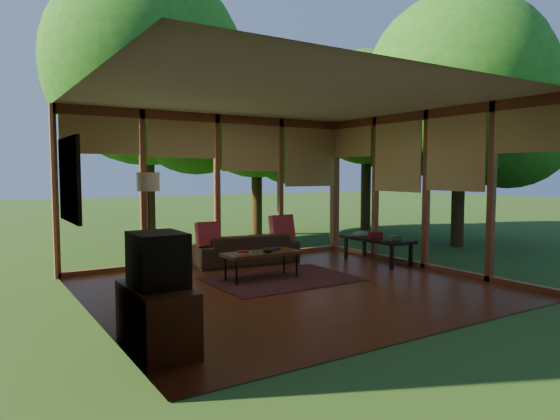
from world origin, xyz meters
TOP-DOWN VIEW (x-y plane):
  - floor at (0.00, 0.00)m, footprint 5.50×5.50m
  - ceiling at (0.00, 0.00)m, footprint 5.50×5.50m
  - wall_left at (-2.75, 0.00)m, footprint 0.04×5.00m
  - wall_front at (0.00, -2.50)m, footprint 5.50×0.04m
  - window_wall_back at (0.00, 2.50)m, footprint 5.50×0.12m
  - window_wall_right at (2.75, 0.00)m, footprint 0.12×5.00m
  - exterior_lawn at (8.00, 8.00)m, footprint 40.00×40.00m
  - tree_nw at (-0.46, 5.15)m, footprint 4.36×4.36m
  - tree_ne at (2.62, 5.71)m, footprint 3.68×3.68m
  - tree_se at (5.31, 1.40)m, footprint 4.12×4.12m
  - tree_far at (5.72, 4.95)m, footprint 3.21×3.21m
  - rug at (0.16, 0.54)m, footprint 2.20×1.56m
  - sofa at (0.31, 2.00)m, footprint 1.93×0.92m
  - pillow_left at (-0.44, 1.95)m, footprint 0.41×0.22m
  - pillow_right at (1.06, 1.95)m, footprint 0.46×0.25m
  - ct_book_lower at (-0.45, 0.66)m, footprint 0.21×0.16m
  - ct_book_upper at (-0.45, 0.66)m, footprint 0.20×0.18m
  - ct_book_side at (0.15, 0.79)m, footprint 0.22×0.18m
  - ct_bowl at (-0.05, 0.61)m, footprint 0.16×0.16m
  - media_cabinet at (-2.47, -1.42)m, footprint 0.50×1.00m
  - television at (-2.45, -1.42)m, footprint 0.45×0.55m
  - console_book_a at (2.40, 0.41)m, footprint 0.25×0.19m
  - console_book_b at (2.40, 0.86)m, footprint 0.26×0.22m
  - console_book_c at (2.40, 1.26)m, footprint 0.25×0.19m
  - floor_lamp at (-1.44, 2.01)m, footprint 0.36×0.36m
  - coffee_table at (-0.10, 0.71)m, footprint 1.20×0.50m
  - side_console at (2.40, 0.81)m, footprint 0.60×1.40m
  - wall_painting at (-2.71, 1.40)m, footprint 0.06×1.35m

SIDE VIEW (x-z plane):
  - exterior_lawn at x=8.00m, z-range -0.01..-0.01m
  - floor at x=0.00m, z-range 0.00..0.00m
  - rug at x=0.16m, z-range 0.00..0.01m
  - sofa at x=0.31m, z-range 0.00..0.55m
  - media_cabinet at x=-2.47m, z-range 0.00..0.60m
  - coffee_table at x=-0.10m, z-range 0.18..0.60m
  - side_console at x=2.40m, z-range 0.18..0.64m
  - ct_book_lower at x=-0.45m, z-range 0.42..0.45m
  - ct_book_side at x=0.15m, z-range 0.42..0.46m
  - ct_bowl at x=-0.05m, z-range 0.42..0.50m
  - ct_book_upper at x=-0.45m, z-range 0.45..0.48m
  - console_book_c at x=2.40m, z-range 0.46..0.52m
  - console_book_a at x=2.40m, z-range 0.46..0.54m
  - console_book_b at x=2.40m, z-range 0.46..0.56m
  - pillow_left at x=-0.44m, z-range 0.37..0.80m
  - pillow_right at x=1.06m, z-range 0.37..0.85m
  - television at x=-2.45m, z-range 0.60..1.10m
  - wall_left at x=-2.75m, z-range 0.00..2.70m
  - wall_front at x=0.00m, z-range 0.00..2.70m
  - window_wall_back at x=0.00m, z-range 0.00..2.70m
  - window_wall_right at x=2.75m, z-range 0.00..2.70m
  - floor_lamp at x=-1.44m, z-range 0.58..2.23m
  - wall_painting at x=-2.71m, z-range 0.98..2.12m
  - ceiling at x=0.00m, z-range 2.70..2.70m
  - tree_ne at x=2.62m, z-range 0.74..5.92m
  - tree_far at x=5.72m, z-range 0.92..6.00m
  - tree_se at x=5.31m, z-range 0.70..6.24m
  - tree_nw at x=-0.46m, z-range 0.89..7.05m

